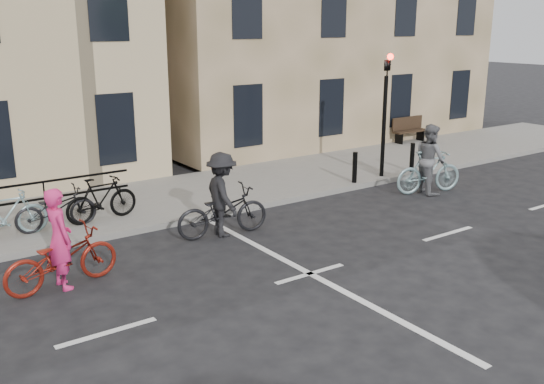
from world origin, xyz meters
TOP-DOWN VIEW (x-y plane):
  - ground at (0.00, 0.00)m, footprint 120.00×120.00m
  - sidewalk at (-4.00, 6.00)m, footprint 46.00×4.00m
  - traffic_light at (6.20, 4.34)m, footprint 0.18×0.30m
  - bollard_east at (5.00, 4.25)m, footprint 0.14×0.14m
  - bollard_west at (7.40, 4.25)m, footprint 0.14×0.14m
  - bench at (11.00, 7.73)m, footprint 1.60×0.41m
  - cyclist_pink at (-4.04, 2.11)m, footprint 2.16×0.95m
  - cyclist_grey at (6.31, 2.63)m, footprint 2.10×1.12m
  - cyclist_dark at (-0.25, 2.86)m, footprint 2.22×1.31m

SIDE VIEW (x-z plane):
  - ground at x=0.00m, z-range 0.00..0.00m
  - sidewalk at x=-4.00m, z-range 0.00..0.15m
  - bollard_east at x=5.00m, z-range 0.15..1.05m
  - bollard_west at x=7.40m, z-range 0.15..1.05m
  - cyclist_pink at x=-4.04m, z-range -0.29..1.57m
  - bench at x=11.00m, z-range 0.19..1.16m
  - cyclist_dark at x=-0.25m, z-range -0.20..1.70m
  - cyclist_grey at x=6.31m, z-range -0.19..1.77m
  - traffic_light at x=6.20m, z-range 0.50..4.40m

